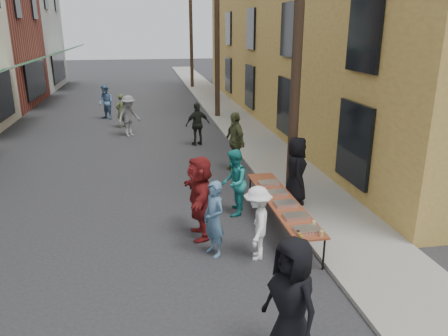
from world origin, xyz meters
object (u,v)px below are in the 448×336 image
object	(u,v)px
guest_front_a	(292,303)
serving_table	(281,202)
utility_pole_near	(298,31)
utility_pole_far	(191,28)
server	(296,170)
catering_tray_sausage	(307,230)
guest_front_c	(234,183)
utility_pole_mid	(217,29)

from	to	relation	value
guest_front_a	serving_table	bearing A→B (deg)	141.30
utility_pole_near	utility_pole_far	world-z (taller)	same
utility_pole_far	server	size ratio (longest dim) A/B	4.99
utility_pole_far	catering_tray_sausage	world-z (taller)	utility_pole_far
utility_pole_far	guest_front_c	xyz separation A→B (m)	(-1.67, -24.48, -3.64)
utility_pole_near	server	bearing A→B (deg)	-78.21
catering_tray_sausage	guest_front_a	distance (m)	2.75
guest_front_a	server	distance (m)	5.83
catering_tray_sausage	guest_front_a	xyz separation A→B (m)	(-1.17, -2.49, 0.19)
utility_pole_far	guest_front_a	distance (m)	29.99
utility_pole_mid	utility_pole_far	distance (m)	12.00
guest_front_c	catering_tray_sausage	bearing A→B (deg)	35.86
catering_tray_sausage	server	bearing A→B (deg)	74.82
utility_pole_far	serving_table	size ratio (longest dim) A/B	2.25
utility_pole_far	utility_pole_mid	bearing A→B (deg)	-90.00
guest_front_a	utility_pole_near	bearing A→B (deg)	138.43
utility_pole_near	serving_table	size ratio (longest dim) A/B	2.25
utility_pole_far	utility_pole_near	bearing A→B (deg)	-90.00
utility_pole_mid	utility_pole_far	bearing A→B (deg)	90.00
utility_pole_far	guest_front_c	bearing A→B (deg)	-93.91
utility_pole_far	guest_front_c	size ratio (longest dim) A/B	5.25
catering_tray_sausage	guest_front_c	distance (m)	2.90
utility_pole_far	serving_table	xyz separation A→B (m)	(-0.76, -25.58, -3.79)
serving_table	catering_tray_sausage	distance (m)	1.65
utility_pole_far	catering_tray_sausage	bearing A→B (deg)	-91.60
utility_pole_mid	guest_front_c	world-z (taller)	utility_pole_mid
guest_front_c	server	distance (m)	1.74
serving_table	guest_front_c	world-z (taller)	guest_front_c
catering_tray_sausage	utility_pole_mid	bearing A→B (deg)	87.13
utility_pole_near	utility_pole_mid	distance (m)	12.00
utility_pole_mid	catering_tray_sausage	size ratio (longest dim) A/B	18.00
utility_pole_mid	utility_pole_far	size ratio (longest dim) A/B	1.00
serving_table	server	size ratio (longest dim) A/B	2.22
utility_pole_near	utility_pole_mid	xyz separation A→B (m)	(0.00, 12.00, 0.00)
utility_pole_near	utility_pole_far	size ratio (longest dim) A/B	1.00
guest_front_a	catering_tray_sausage	bearing A→B (deg)	131.90
utility_pole_near	serving_table	bearing A→B (deg)	-115.72
utility_pole_mid	serving_table	world-z (taller)	utility_pole_mid
utility_pole_far	guest_front_a	xyz separation A→B (m)	(-1.93, -29.72, -3.52)
catering_tray_sausage	guest_front_a	world-z (taller)	guest_front_a
catering_tray_sausage	guest_front_c	bearing A→B (deg)	108.25
guest_front_a	guest_front_c	distance (m)	5.25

